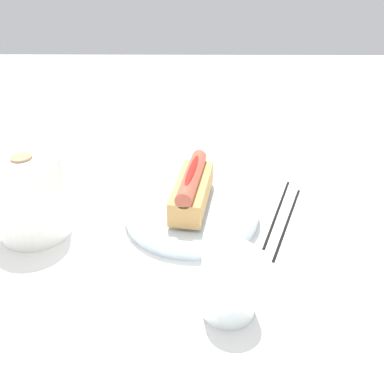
{
  "coord_description": "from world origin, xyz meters",
  "views": [
    {
      "loc": [
        -0.56,
        -0.01,
        0.4
      ],
      "look_at": [
        0.03,
        -0.01,
        0.05
      ],
      "focal_mm": 39.62,
      "sensor_mm": 36.0,
      "label": 1
    }
  ],
  "objects_px": {
    "paper_towel_roll": "(30,197)",
    "serving_bowl": "(192,210)",
    "water_glass": "(229,287)",
    "hotdog_front": "(192,188)",
    "chopstick_far": "(288,221)",
    "chopstick_near": "(277,211)"
  },
  "relations": [
    {
      "from": "chopstick_near",
      "to": "water_glass",
      "type": "bearing_deg",
      "value": 176.19
    },
    {
      "from": "hotdog_front",
      "to": "water_glass",
      "type": "height_order",
      "value": "hotdog_front"
    },
    {
      "from": "paper_towel_roll",
      "to": "serving_bowl",
      "type": "bearing_deg",
      "value": -81.21
    },
    {
      "from": "hotdog_front",
      "to": "water_glass",
      "type": "relative_size",
      "value": 1.74
    },
    {
      "from": "serving_bowl",
      "to": "hotdog_front",
      "type": "distance_m",
      "value": 0.04
    },
    {
      "from": "chopstick_near",
      "to": "paper_towel_roll",
      "type": "bearing_deg",
      "value": 118.68
    },
    {
      "from": "hotdog_front",
      "to": "chopstick_far",
      "type": "relative_size",
      "value": 0.71
    },
    {
      "from": "hotdog_front",
      "to": "paper_towel_roll",
      "type": "xyz_separation_m",
      "value": [
        -0.04,
        0.25,
        0.01
      ]
    },
    {
      "from": "hotdog_front",
      "to": "paper_towel_roll",
      "type": "relative_size",
      "value": 1.17
    },
    {
      "from": "hotdog_front",
      "to": "chopstick_far",
      "type": "bearing_deg",
      "value": -93.6
    },
    {
      "from": "water_glass",
      "to": "paper_towel_roll",
      "type": "bearing_deg",
      "value": 60.53
    },
    {
      "from": "hotdog_front",
      "to": "paper_towel_roll",
      "type": "distance_m",
      "value": 0.25
    },
    {
      "from": "paper_towel_roll",
      "to": "chopstick_near",
      "type": "bearing_deg",
      "value": -81.59
    },
    {
      "from": "serving_bowl",
      "to": "chopstick_far",
      "type": "relative_size",
      "value": 1.02
    },
    {
      "from": "serving_bowl",
      "to": "chopstick_far",
      "type": "distance_m",
      "value": 0.16
    },
    {
      "from": "chopstick_near",
      "to": "chopstick_far",
      "type": "relative_size",
      "value": 1.0
    },
    {
      "from": "serving_bowl",
      "to": "water_glass",
      "type": "distance_m",
      "value": 0.21
    },
    {
      "from": "hotdog_front",
      "to": "chopstick_far",
      "type": "distance_m",
      "value": 0.17
    },
    {
      "from": "serving_bowl",
      "to": "hotdog_front",
      "type": "relative_size",
      "value": 1.44
    },
    {
      "from": "water_glass",
      "to": "hotdog_front",
      "type": "bearing_deg",
      "value": 12.8
    },
    {
      "from": "water_glass",
      "to": "chopstick_far",
      "type": "xyz_separation_m",
      "value": [
        0.19,
        -0.11,
        -0.04
      ]
    },
    {
      "from": "serving_bowl",
      "to": "chopstick_far",
      "type": "height_order",
      "value": "serving_bowl"
    }
  ]
}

